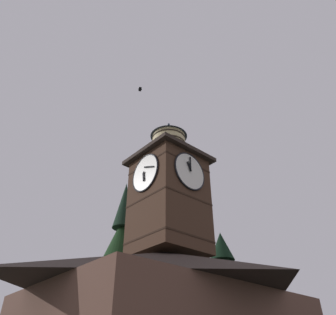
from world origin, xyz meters
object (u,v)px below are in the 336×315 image
object	(u,v)px
moon	(132,261)
flying_bird_high	(140,89)
pine_tree_aside	(227,313)
clock_tower	(169,192)
pine_tree_behind	(118,296)

from	to	relation	value
moon	flying_bird_high	distance (m)	31.32
pine_tree_aside	moon	distance (m)	25.90
moon	flying_bird_high	size ratio (longest dim) A/B	4.24
clock_tower	moon	world-z (taller)	moon
pine_tree_aside	clock_tower	bearing A→B (deg)	24.33
pine_tree_aside	flying_bird_high	distance (m)	18.78
pine_tree_aside	moon	xyz separation A→B (m)	(-6.87, -22.92, 9.93)
flying_bird_high	pine_tree_aside	bearing A→B (deg)	-168.32
flying_bird_high	moon	bearing A→B (deg)	-125.38
clock_tower	moon	xyz separation A→B (m)	(-16.83, -27.42, 4.45)
pine_tree_behind	moon	distance (m)	28.56
clock_tower	flying_bird_high	bearing A→B (deg)	-64.49
clock_tower	moon	distance (m)	32.48
moon	flying_bird_high	xyz separation A→B (m)	(17.89, 25.19, 5.11)
flying_bird_high	clock_tower	bearing A→B (deg)	115.51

